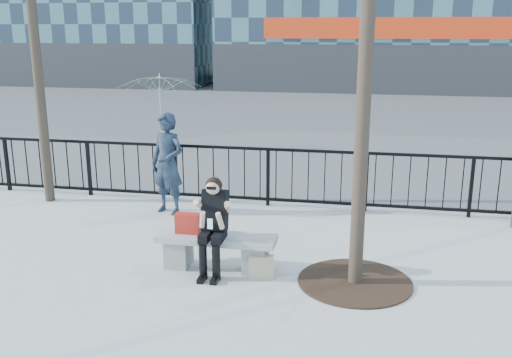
# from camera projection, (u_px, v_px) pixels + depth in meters

# --- Properties ---
(ground) EXTENTS (120.00, 120.00, 0.00)m
(ground) POSITION_uv_depth(u_px,v_px,m) (217.00, 268.00, 7.94)
(ground) COLOR #A5A59F
(ground) RESTS_ON ground
(street_surface) EXTENTS (60.00, 23.00, 0.01)m
(street_surface) POSITION_uv_depth(u_px,v_px,m) (316.00, 113.00, 22.16)
(street_surface) COLOR #474747
(street_surface) RESTS_ON ground
(railing) EXTENTS (14.00, 0.06, 1.10)m
(railing) POSITION_uv_depth(u_px,v_px,m) (258.00, 176.00, 10.64)
(railing) COLOR black
(railing) RESTS_ON ground
(tree_grate) EXTENTS (1.50, 1.50, 0.02)m
(tree_grate) POSITION_uv_depth(u_px,v_px,m) (355.00, 282.00, 7.49)
(tree_grate) COLOR black
(tree_grate) RESTS_ON ground
(bench_main) EXTENTS (1.65, 0.46, 0.49)m
(bench_main) POSITION_uv_depth(u_px,v_px,m) (216.00, 248.00, 7.86)
(bench_main) COLOR slate
(bench_main) RESTS_ON ground
(seated_woman) EXTENTS (0.50, 0.64, 1.34)m
(seated_woman) POSITION_uv_depth(u_px,v_px,m) (213.00, 227.00, 7.61)
(seated_woman) COLOR black
(seated_woman) RESTS_ON ground
(handbag) EXTENTS (0.34, 0.17, 0.28)m
(handbag) POSITION_uv_depth(u_px,v_px,m) (188.00, 223.00, 7.87)
(handbag) COLOR #AF1F15
(handbag) RESTS_ON bench_main
(shopping_bag) EXTENTS (0.35, 0.18, 0.32)m
(shopping_bag) POSITION_uv_depth(u_px,v_px,m) (261.00, 267.00, 7.58)
(shopping_bag) COLOR beige
(shopping_bag) RESTS_ON ground
(standing_man) EXTENTS (0.77, 0.63, 1.81)m
(standing_man) POSITION_uv_depth(u_px,v_px,m) (168.00, 164.00, 10.10)
(standing_man) COLOR black
(standing_man) RESTS_ON ground
(vendor_umbrella) EXTENTS (2.65, 2.68, 2.07)m
(vendor_umbrella) POSITION_uv_depth(u_px,v_px,m) (160.00, 112.00, 15.43)
(vendor_umbrella) COLOR yellow
(vendor_umbrella) RESTS_ON ground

